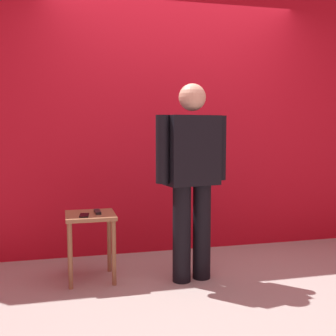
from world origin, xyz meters
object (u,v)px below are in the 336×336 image
Objects in this scene: side_table at (91,228)px; cell_phone at (84,215)px; standing_person at (192,172)px; tv_remote at (97,212)px.

cell_phone is (-0.05, -0.07, 0.12)m from side_table.
tv_remote is (-0.75, 0.22, -0.34)m from standing_person.
side_table is 0.14m from tv_remote.
tv_remote is (0.11, 0.10, 0.01)m from cell_phone.
cell_phone is at bearing 171.61° from standing_person.
tv_remote is (0.06, 0.02, 0.13)m from side_table.
side_table is at bearing 166.02° from standing_person.
standing_person reaches higher than cell_phone.
standing_person is 0.93m from cell_phone.
side_table is at bearing 62.58° from cell_phone.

